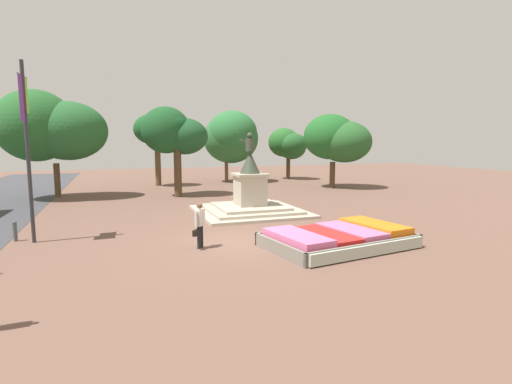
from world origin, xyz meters
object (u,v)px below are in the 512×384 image
banner_pole (27,143)px  kerb_bollard_mid_b (15,230)px  statue_monument (250,199)px  flower_planter (339,238)px  pedestrian_with_handbag (200,223)px

banner_pole → kerb_bollard_mid_b: bearing=146.8°
statue_monument → kerb_bollard_mid_b: bearing=-165.3°
statue_monument → kerb_bollard_mid_b: (-10.59, -2.79, -0.33)m
flower_planter → kerb_bollard_mid_b: (-11.45, 4.93, 0.12)m
statue_monument → kerb_bollard_mid_b: size_ratio=7.00×
pedestrian_with_handbag → kerb_bollard_mid_b: 7.41m
flower_planter → pedestrian_with_handbag: pedestrian_with_handbag is taller
flower_planter → banner_pole: size_ratio=0.83×
banner_pole → pedestrian_with_handbag: size_ratio=4.08×
banner_pole → kerb_bollard_mid_b: (-0.71, 0.46, -3.38)m
flower_planter → banner_pole: (-10.74, 4.47, 3.50)m
flower_planter → banner_pole: 12.15m
banner_pole → kerb_bollard_mid_b: banner_pole is taller
flower_planter → pedestrian_with_handbag: 5.16m
statue_monument → banner_pole: (-9.88, -3.25, 3.05)m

